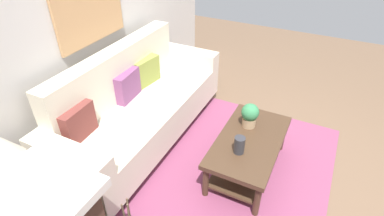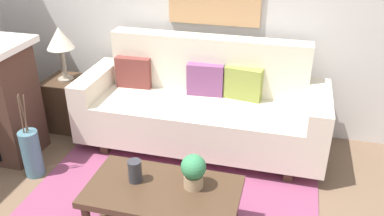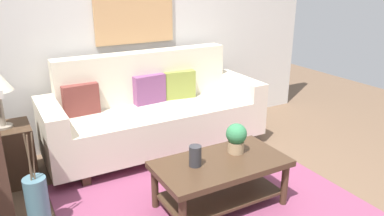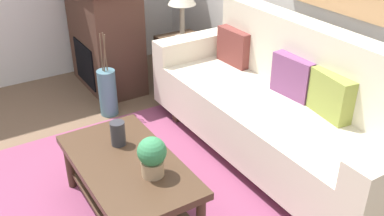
{
  "view_description": "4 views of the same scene",
  "coord_description": "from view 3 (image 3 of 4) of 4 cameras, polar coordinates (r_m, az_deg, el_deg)",
  "views": [
    {
      "loc": [
        -2.24,
        -0.11,
        2.39
      ],
      "look_at": [
        0.1,
        1.05,
        0.58
      ],
      "focal_mm": 28.42,
      "sensor_mm": 36.0,
      "label": 1
    },
    {
      "loc": [
        0.84,
        -1.77,
        2.26
      ],
      "look_at": [
        0.07,
        1.21,
        0.67
      ],
      "focal_mm": 37.83,
      "sensor_mm": 36.0,
      "label": 2
    },
    {
      "loc": [
        -1.49,
        -1.89,
        1.87
      ],
      "look_at": [
        0.17,
        1.07,
        0.67
      ],
      "focal_mm": 34.97,
      "sensor_mm": 36.0,
      "label": 3
    },
    {
      "loc": [
        2.24,
        -0.47,
        2.09
      ],
      "look_at": [
        0.07,
        0.88,
        0.69
      ],
      "focal_mm": 41.0,
      "sensor_mm": 36.0,
      "label": 4
    }
  ],
  "objects": [
    {
      "name": "wall_back",
      "position": [
        4.42,
        -9.51,
        12.49
      ],
      "size": [
        4.98,
        0.1,
        2.7
      ],
      "primitive_type": "cube",
      "color": "silver",
      "rests_on": "ground_plane"
    },
    {
      "name": "area_rug",
      "position": [
        3.38,
        2.33,
        -14.01
      ],
      "size": [
        2.4,
        1.89,
        0.01
      ],
      "primitive_type": "cube",
      "color": "#843D5B",
      "rests_on": "ground_plane"
    },
    {
      "name": "couch",
      "position": [
        4.16,
        -5.73,
        -0.83
      ],
      "size": [
        2.39,
        0.84,
        1.08
      ],
      "color": "beige",
      "rests_on": "ground_plane"
    },
    {
      "name": "throw_pillow_maroon",
      "position": [
        3.98,
        -16.6,
        1.26
      ],
      "size": [
        0.37,
        0.14,
        0.32
      ],
      "primitive_type": "cube",
      "rotation": [
        0.0,
        0.0,
        0.05
      ],
      "color": "brown",
      "rests_on": "couch"
    },
    {
      "name": "throw_pillow_plum",
      "position": [
        4.19,
        -6.53,
        2.88
      ],
      "size": [
        0.37,
        0.15,
        0.32
      ],
      "primitive_type": "cube",
      "rotation": [
        0.0,
        0.0,
        0.08
      ],
      "color": "#7A4270",
      "rests_on": "couch"
    },
    {
      "name": "throw_pillow_olive",
      "position": [
        4.34,
        -1.93,
        3.59
      ],
      "size": [
        0.37,
        0.17,
        0.32
      ],
      "primitive_type": "cube",
      "rotation": [
        0.0,
        0.0,
        -0.14
      ],
      "color": "olive",
      "rests_on": "couch"
    },
    {
      "name": "coffee_table",
      "position": [
        3.17,
        4.36,
        -9.94
      ],
      "size": [
        1.1,
        0.6,
        0.43
      ],
      "color": "#422D1E",
      "rests_on": "ground_plane"
    },
    {
      "name": "tabletop_vase",
      "position": [
        3.0,
        0.49,
        -7.33
      ],
      "size": [
        0.1,
        0.1,
        0.17
      ],
      "primitive_type": "cylinder",
      "color": "#2D2D33",
      "rests_on": "coffee_table"
    },
    {
      "name": "potted_plant_tabletop",
      "position": [
        3.22,
        6.77,
        -4.43
      ],
      "size": [
        0.18,
        0.18,
        0.26
      ],
      "color": "tan",
      "rests_on": "coffee_table"
    },
    {
      "name": "side_table",
      "position": [
        3.94,
        -26.17,
        -6.44
      ],
      "size": [
        0.44,
        0.44,
        0.56
      ],
      "primitive_type": "cube",
      "color": "#422D1E",
      "rests_on": "ground_plane"
    },
    {
      "name": "floor_vase",
      "position": [
        3.17,
        -22.45,
        -13.44
      ],
      "size": [
        0.17,
        0.17,
        0.45
      ],
      "primitive_type": "cylinder",
      "color": "slate",
      "rests_on": "ground_plane"
    },
    {
      "name": "floor_vase_branch_a",
      "position": [
        2.98,
        -23.08,
        -6.77
      ],
      "size": [
        0.04,
        0.04,
        0.36
      ],
      "primitive_type": "cylinder",
      "rotation": [
        -0.07,
        0.07,
        0.0
      ],
      "color": "brown",
      "rests_on": "floor_vase"
    },
    {
      "name": "floor_vase_branch_b",
      "position": [
        3.0,
        -23.69,
        -6.74
      ],
      "size": [
        0.03,
        0.02,
        0.36
      ],
      "primitive_type": "cylinder",
      "rotation": [
        0.02,
        -0.05,
        0.0
      ],
      "color": "brown",
      "rests_on": "floor_vase"
    },
    {
      "name": "floor_vase_branch_c",
      "position": [
        2.96,
        -23.6,
        -7.01
      ],
      "size": [
        0.03,
        0.01,
        0.36
      ],
      "primitive_type": "cylinder",
      "rotation": [
        0.0,
        0.04,
        0.0
      ],
      "color": "brown",
      "rests_on": "floor_vase"
    },
    {
      "name": "framed_painting",
      "position": [
        4.34,
        -8.82,
        15.32
      ],
      "size": [
        0.93,
        0.03,
        0.86
      ],
      "primitive_type": "cube",
      "color": "tan"
    }
  ]
}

